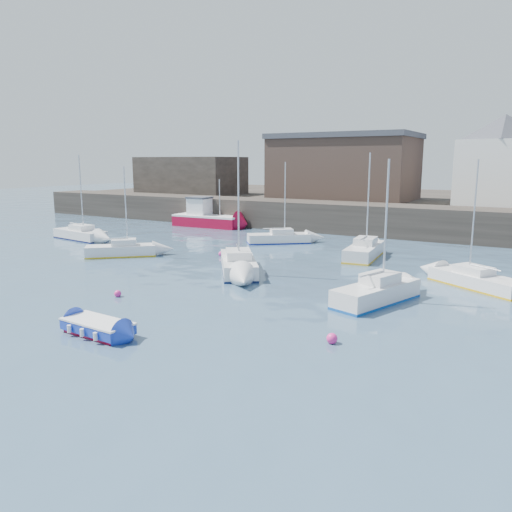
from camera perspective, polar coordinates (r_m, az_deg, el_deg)
The scene contains 18 objects.
water at distance 21.93m, azimuth -16.18°, elevation -8.96°, with size 220.00×220.00×0.00m, color #2D4760.
quay_wall at distance 51.69m, azimuth 12.97°, elevation 4.13°, with size 90.00×5.00×3.00m, color #28231E.
land_strip at distance 69.02m, azimuth 17.47°, elevation 5.44°, with size 90.00×32.00×2.80m, color #28231E.
bldg_east_d at distance 55.73m, azimuth 26.32°, elevation 9.81°, with size 11.14×11.14×8.95m.
warehouse at distance 60.88m, azimuth 10.00°, elevation 10.04°, with size 16.40×10.40×7.60m.
bldg_west at distance 70.80m, azimuth -7.48°, elevation 9.13°, with size 14.00×8.00×5.00m.
blue_dinghy at distance 22.36m, azimuth -17.64°, elevation -7.71°, with size 3.39×1.85×0.63m.
fishing_boat at distance 56.59m, azimuth -5.67°, elevation 4.43°, with size 8.12×3.29×5.31m.
sailboat_a at distance 40.00m, azimuth -15.14°, elevation 0.67°, with size 5.04×4.78×6.85m.
sailboat_b at distance 33.08m, azimuth -2.04°, elevation -0.89°, with size 5.60×6.61×8.53m.
sailboat_c at distance 26.67m, azimuth 13.64°, elevation -4.04°, with size 3.45×5.87×7.37m.
sailboat_d at distance 31.75m, azimuth 23.89°, elevation -2.52°, with size 5.87×4.66×7.37m.
sailboat_e at distance 49.69m, azimuth -19.43°, elevation 2.38°, with size 6.27×2.72×7.80m.
sailboat_f at distance 38.84m, azimuth 12.29°, elevation 0.61°, with size 2.51×6.21×7.88m.
sailboat_h at distance 44.91m, azimuth 2.63°, elevation 2.09°, with size 5.48×4.87×7.18m.
buoy_near at distance 28.22m, azimuth -15.51°, elevation -4.50°, with size 0.38×0.38×0.38m, color #EE2989.
buoy_mid at distance 20.71m, azimuth 8.66°, elevation -9.84°, with size 0.45×0.45×0.45m, color #EE2989.
buoy_far at distance 38.83m, azimuth -4.03°, elevation 0.00°, with size 0.38×0.38×0.38m, color #EE2989.
Camera 1 is at (15.18, -14.07, 7.25)m, focal length 35.00 mm.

